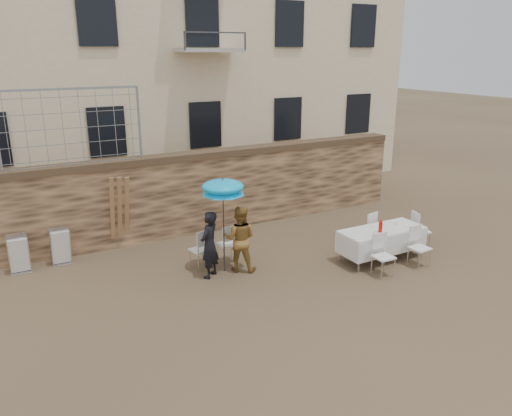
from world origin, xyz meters
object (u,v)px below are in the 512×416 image
soda_bottle (380,227)px  chair_stack_left (18,251)px  umbrella (223,190)px  table_chair_front_left (384,256)px  chair_stack_right (60,244)px  table_chair_side (421,230)px  banquet_table (382,231)px  couple_chair_right (228,243)px  table_chair_front_right (420,247)px  table_chair_back (366,229)px  woman_dress (240,239)px  man_suit (209,245)px  couple_chair_left (200,248)px

soda_bottle → chair_stack_left: soda_bottle is taller
umbrella → table_chair_front_left: 3.86m
soda_bottle → chair_stack_right: (-6.65, 3.61, -0.45)m
umbrella → table_chair_side: size_ratio=2.15×
umbrella → banquet_table: (3.63, -1.15, -1.21)m
couple_chair_right → banquet_table: couple_chair_right is taller
table_chair_front_left → chair_stack_right: size_ratio=1.04×
table_chair_front_right → table_chair_back: size_ratio=1.00×
umbrella → banquet_table: size_ratio=0.98×
woman_dress → soda_bottle: woman_dress is taller
table_chair_back → banquet_table: bearing=63.1°
woman_dress → chair_stack_left: woman_dress is taller
soda_bottle → table_chair_front_right: size_ratio=0.27×
table_chair_front_left → chair_stack_left: bearing=150.7°
man_suit → table_chair_back: man_suit is taller
chair_stack_left → chair_stack_right: same height
table_chair_side → chair_stack_left: size_ratio=1.04×
couple_chair_right → banquet_table: (3.33, -1.60, 0.25)m
banquet_table → soda_bottle: bearing=-143.1°
banquet_table → couple_chair_left: bearing=158.4°
soda_bottle → woman_dress: bearing=158.8°
woman_dress → chair_stack_left: 5.09m
table_chair_side → chair_stack_left: 9.75m
soda_bottle → table_chair_front_left: 0.84m
table_chair_front_right → table_chair_back: bearing=98.0°
soda_bottle → table_chair_back: size_ratio=0.27×
couple_chair_left → table_chair_side: same height
umbrella → chair_stack_left: umbrella is taller
banquet_table → table_chair_side: 1.43m
man_suit → table_chair_front_right: 4.88m
table_chair_front_left → chair_stack_right: 7.54m
umbrella → soda_bottle: (3.43, -1.30, -1.04)m
table_chair_front_left → chair_stack_left: size_ratio=1.04×
woman_dress → table_chair_front_left: bearing=-177.5°
woman_dress → table_chair_side: size_ratio=1.60×
table_chair_back → couple_chair_left: bearing=-23.5°
table_chair_front_right → chair_stack_right: bearing=147.2°
banquet_table → man_suit: bearing=165.5°
umbrella → couple_chair_left: size_ratio=2.15×
couple_chair_right → table_chair_front_right: (3.83, -2.35, 0.00)m
soda_bottle → chair_stack_right: 7.58m
couple_chair_left → woman_dress: bearing=131.0°
banquet_table → woman_dress: bearing=162.3°
chair_stack_left → table_chair_side: bearing=-20.2°
woman_dress → soda_bottle: (3.08, -1.20, 0.14)m
table_chair_front_left → chair_stack_right: bearing=147.2°
couple_chair_left → table_chair_front_right: size_ratio=1.00×
woman_dress → umbrella: 1.23m
umbrella → chair_stack_right: size_ratio=2.24×
table_chair_front_right → chair_stack_left: size_ratio=1.04×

